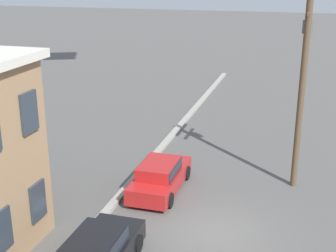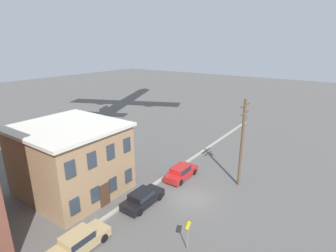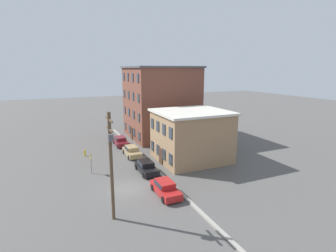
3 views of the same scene
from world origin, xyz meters
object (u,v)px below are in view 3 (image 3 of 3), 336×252
Objects in this scene: caution_sign at (91,160)px; fire_hydrant at (85,153)px; car_tan at (132,151)px; car_black at (146,167)px; car_maroon at (120,141)px; car_red at (165,188)px; utility_pole at (111,161)px.

caution_sign is 7.32m from fire_hydrant.
car_tan is 7.86m from caution_sign.
fire_hydrant is at bearing -147.06° from car_black.
car_tan is 6.92m from fire_hydrant.
fire_hydrant is (-9.59, -6.22, -0.27)m from car_black.
caution_sign is (-2.38, -6.26, 0.97)m from car_black.
car_maroon and car_tan have the same top height.
caution_sign reaches higher than car_maroon.
caution_sign is at bearing -0.36° from fire_hydrant.
caution_sign is at bearing -55.03° from car_tan.
car_black is 6.36m from car_red.
car_maroon and car_black have the same top height.
car_tan and car_red have the same top height.
utility_pole is (11.07, 0.33, 3.46)m from caution_sign.
car_black is 11.42m from utility_pole.
car_black is at bearing 69.16° from caution_sign.
caution_sign is at bearing -178.28° from utility_pole.
car_maroon is at bearing 179.72° from car_red.
car_red is at bearing 20.77° from fire_hydrant.
car_maroon is 1.00× the size of car_black.
car_red is 10.70m from caution_sign.
car_tan is at bearing 124.97° from caution_sign.
car_red is at bearing -1.50° from car_black.
car_maroon reaches higher than fire_hydrant.
car_tan and car_black have the same top height.
car_red is (6.36, -0.17, 0.00)m from car_black.
car_red reaches higher than fire_hydrant.
car_tan is at bearing 1.89° from car_maroon.
utility_pole is at bearing -34.30° from car_black.
car_black is (6.85, -0.13, 0.00)m from car_tan.
caution_sign is 0.28× the size of utility_pole.
utility_pole is at bearing -67.95° from car_red.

